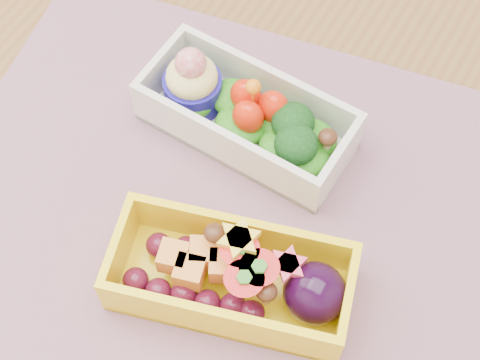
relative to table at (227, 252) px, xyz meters
The scene contains 4 objects.
table is the anchor object (origin of this frame).
placemat 0.10m from the table, 40.20° to the left, with size 0.48×0.37×0.00m, color gray.
bento_white 0.15m from the table, 106.46° to the left, with size 0.19×0.09×0.08m.
bento_yellow 0.15m from the table, 53.07° to the right, with size 0.20×0.13×0.06m.
Camera 1 is at (0.16, -0.25, 1.31)m, focal length 56.09 mm.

